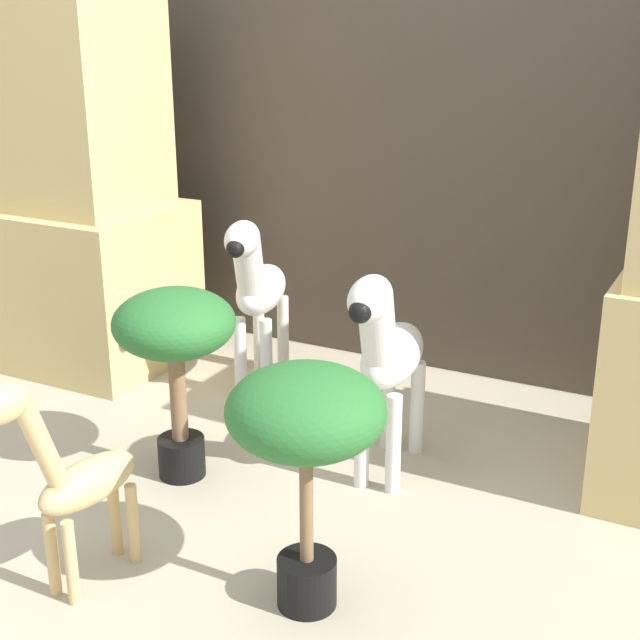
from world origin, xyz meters
name	(u,v)px	position (x,y,z in m)	size (l,w,h in m)	color
ground_plane	(140,611)	(0.00, 0.00, 0.00)	(14.00, 14.00, 0.00)	#B2A88E
wall_back	(429,62)	(0.00, 1.69, 1.10)	(6.40, 0.08, 2.20)	#473D33
rock_pillar_left	(84,206)	(-1.10, 1.15, 0.60)	(0.63, 0.57, 1.34)	#D1B775
zebra_right	(387,352)	(0.24, 0.81, 0.38)	(0.19, 0.52, 0.65)	silver
zebra_left	(257,286)	(-0.39, 1.17, 0.38)	(0.27, 0.52, 0.65)	silver
giraffe_figurine	(69,473)	(-0.18, 0.01, 0.30)	(0.14, 0.42, 0.57)	tan
potted_palm_front	(306,428)	(0.32, 0.20, 0.44)	(0.34, 0.34, 0.57)	black
potted_palm_back	(175,337)	(-0.28, 0.55, 0.42)	(0.34, 0.34, 0.56)	black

